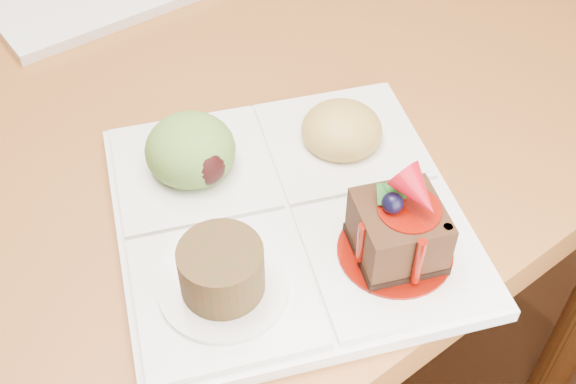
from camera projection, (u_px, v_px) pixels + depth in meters
ground at (105, 225)px, 1.58m from camera, size 6.00×6.00×0.00m
sampler_plate at (284, 201)px, 0.58m from camera, size 0.36×0.36×0.11m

